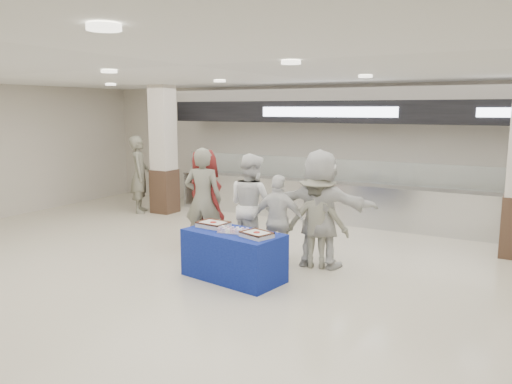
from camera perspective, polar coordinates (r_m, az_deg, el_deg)
The scene contains 14 objects.
ground at distance 7.44m, azimuth -6.99°, elevation -11.20°, with size 14.00×14.00×0.00m, color beige.
serving_line at distance 11.84m, azimuth 8.51°, elevation 2.29°, with size 8.70×0.85×2.80m.
column_left at distance 12.79m, azimuth -10.52°, elevation 4.44°, with size 0.55×0.55×3.20m.
display_table at distance 7.80m, azimuth -2.58°, elevation -7.23°, with size 1.55×0.78×0.75m, color navy.
sheet_cake_left at distance 8.03m, azimuth -4.90°, elevation -3.65°, with size 0.49×0.40×0.10m.
sheet_cake_right at distance 7.37m, azimuth 0.08°, elevation -4.82°, with size 0.51×0.45×0.09m.
cupcake_tray at distance 7.67m, azimuth -2.64°, elevation -4.37°, with size 0.45×0.36×0.07m.
civilian_maroon at distance 9.49m, azimuth -5.91°, elevation -0.77°, with size 0.92×0.60×1.88m, color maroon.
soldier_a at distance 9.26m, azimuth -6.06°, elevation -0.87°, with size 0.70×0.46×1.92m, color slate.
chef_tall at distance 8.84m, azimuth -0.53°, elevation -1.57°, with size 0.90×0.70×1.85m, color white.
chef_short at distance 8.33m, azimuth 2.62°, elevation -3.31°, with size 0.91×0.38×1.55m, color white.
soldier_b at distance 8.32m, azimuth 7.00°, elevation -3.12°, with size 1.05×0.60×1.63m, color slate.
civilian_white at distance 8.32m, azimuth 7.35°, elevation -1.89°, with size 1.83×0.58×1.98m, color silver.
soldier_bg at distance 12.99m, azimuth -13.16°, elevation 1.97°, with size 0.71×0.47×1.95m, color slate.
Camera 1 is at (4.15, -5.59, 2.62)m, focal length 35.00 mm.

